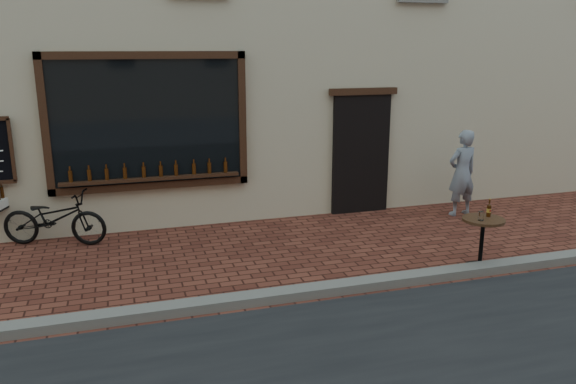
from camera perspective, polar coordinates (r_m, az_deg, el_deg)
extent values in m
plane|color=#50221A|center=(7.09, 4.50, -10.88)|extent=(90.00, 90.00, 0.00)
cube|color=slate|center=(7.23, 3.92, -9.81)|extent=(90.00, 0.25, 0.12)
cube|color=black|center=(9.48, -14.02, 6.91)|extent=(3.00, 0.06, 2.00)
cube|color=black|center=(9.39, -14.41, 13.32)|extent=(3.24, 0.10, 0.12)
cube|color=black|center=(9.65, -13.63, 0.65)|extent=(3.24, 0.10, 0.12)
cube|color=black|center=(9.51, -23.47, 6.17)|extent=(0.12, 0.10, 2.24)
cube|color=black|center=(9.67, -4.68, 7.43)|extent=(0.12, 0.10, 2.24)
cube|color=black|center=(9.57, -13.66, 1.34)|extent=(2.90, 0.16, 0.05)
cube|color=black|center=(10.51, 7.40, 3.80)|extent=(1.10, 0.10, 2.20)
cube|color=black|center=(10.34, 7.68, 10.09)|extent=(1.30, 0.10, 0.12)
cylinder|color=#3D1C07|center=(9.56, -21.18, 1.49)|extent=(0.06, 0.06, 0.19)
cylinder|color=#3D1C07|center=(9.55, -19.52, 1.61)|extent=(0.06, 0.06, 0.19)
cylinder|color=#3D1C07|center=(9.54, -17.86, 1.74)|extent=(0.06, 0.06, 0.19)
cylinder|color=#3D1C07|center=(9.53, -16.19, 1.86)|extent=(0.06, 0.06, 0.19)
cylinder|color=#3D1C07|center=(9.54, -14.53, 1.98)|extent=(0.06, 0.06, 0.19)
cylinder|color=#3D1C07|center=(9.55, -12.87, 2.10)|extent=(0.06, 0.06, 0.19)
cylinder|color=#3D1C07|center=(9.58, -11.21, 2.22)|extent=(0.06, 0.06, 0.19)
cylinder|color=#3D1C07|center=(9.61, -9.57, 2.33)|extent=(0.06, 0.06, 0.19)
cylinder|color=#3D1C07|center=(9.65, -7.93, 2.45)|extent=(0.06, 0.06, 0.19)
cylinder|color=#3D1C07|center=(9.69, -6.31, 2.55)|extent=(0.06, 0.06, 0.19)
imported|color=black|center=(9.54, -22.65, -2.48)|extent=(1.73, 1.07, 0.86)
cylinder|color=#3D1C07|center=(9.85, -27.05, -0.03)|extent=(0.05, 0.05, 0.18)
cylinder|color=#3D1C07|center=(9.95, -26.74, 0.14)|extent=(0.05, 0.05, 0.18)
cylinder|color=black|center=(8.45, 18.86, -7.25)|extent=(0.42, 0.42, 0.03)
cylinder|color=black|center=(8.33, 19.05, -5.01)|extent=(0.06, 0.06, 0.67)
cylinder|color=#331E11|center=(8.22, 19.25, -2.68)|extent=(0.58, 0.58, 0.04)
cylinder|color=gold|center=(8.30, 19.73, -1.77)|extent=(0.06, 0.06, 0.06)
cylinder|color=white|center=(8.09, 19.03, -2.32)|extent=(0.07, 0.07, 0.12)
imported|color=gray|center=(10.77, 17.27, 1.86)|extent=(0.61, 0.44, 1.59)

